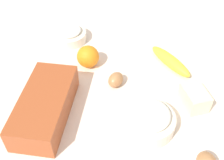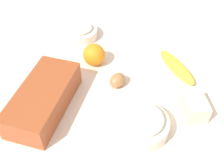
# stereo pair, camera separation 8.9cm
# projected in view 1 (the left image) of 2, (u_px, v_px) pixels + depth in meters

# --- Properties ---
(ground_plane) EXTENTS (2.40, 2.40, 0.02)m
(ground_plane) POSITION_uv_depth(u_px,v_px,m) (112.00, 91.00, 0.93)
(ground_plane) COLOR beige
(loaf_pan) EXTENTS (0.30, 0.17, 0.08)m
(loaf_pan) POSITION_uv_depth(u_px,v_px,m) (46.00, 105.00, 0.82)
(loaf_pan) COLOR #9E4723
(loaf_pan) RESTS_ON ground_plane
(flour_bowl) EXTENTS (0.15, 0.15, 0.08)m
(flour_bowl) POSITION_uv_depth(u_px,v_px,m) (150.00, 119.00, 0.79)
(flour_bowl) COLOR silver
(flour_bowl) RESTS_ON ground_plane
(sugar_bowl) EXTENTS (0.13, 0.13, 0.06)m
(sugar_bowl) POSITION_uv_depth(u_px,v_px,m) (70.00, 34.00, 1.09)
(sugar_bowl) COLOR silver
(sugar_bowl) RESTS_ON ground_plane
(banana) EXTENTS (0.18, 0.14, 0.04)m
(banana) POSITION_uv_depth(u_px,v_px,m) (171.00, 61.00, 0.99)
(banana) COLOR yellow
(banana) RESTS_ON ground_plane
(orange_fruit) EXTENTS (0.08, 0.08, 0.08)m
(orange_fruit) POSITION_uv_depth(u_px,v_px,m) (89.00, 57.00, 0.98)
(orange_fruit) COLOR orange
(orange_fruit) RESTS_ON ground_plane
(butter_block) EXTENTS (0.10, 0.09, 0.06)m
(butter_block) POSITION_uv_depth(u_px,v_px,m) (195.00, 98.00, 0.85)
(butter_block) COLOR #F4EDB2
(butter_block) RESTS_ON ground_plane
(egg_beside_bowl) EXTENTS (0.08, 0.07, 0.05)m
(egg_beside_bowl) POSITION_uv_depth(u_px,v_px,m) (117.00, 80.00, 0.92)
(egg_beside_bowl) COLOR #AB7346
(egg_beside_bowl) RESTS_ON ground_plane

